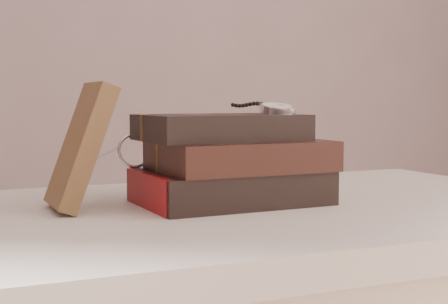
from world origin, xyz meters
name	(u,v)px	position (x,y,z in m)	size (l,w,h in m)	color
table	(253,266)	(0.00, 0.35, 0.66)	(1.00, 0.60, 0.75)	beige
book_stack	(231,162)	(-0.03, 0.37, 0.81)	(0.27, 0.19, 0.13)	black
journal	(81,146)	(-0.24, 0.40, 0.84)	(0.03, 0.11, 0.18)	#412C19
pocket_watch	(275,108)	(0.04, 0.36, 0.89)	(0.06, 0.16, 0.02)	silver
eyeglasses	(151,150)	(-0.12, 0.46, 0.82)	(0.11, 0.13, 0.05)	silver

